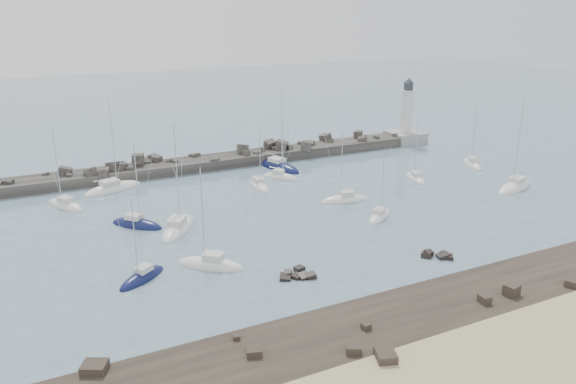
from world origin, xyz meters
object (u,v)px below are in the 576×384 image
Objects in this scene: sailboat_2 at (142,278)px; sailboat_13 at (137,225)px; sailboat_1 at (65,206)px; sailboat_4 at (113,189)px; sailboat_12 at (472,165)px; sailboat_8 at (279,167)px; sailboat_3 at (178,229)px; sailboat_11 at (515,188)px; sailboat_5 at (211,265)px; sailboat_7 at (380,216)px; sailboat_9 at (344,200)px; sailboat_6 at (259,186)px; lighthouse at (406,128)px; sailboat_10 at (415,179)px; sailboat_14 at (280,177)px.

sailboat_13 is at bearing 79.99° from sailboat_2.
sailboat_4 is at bearing 31.65° from sailboat_1.
sailboat_4 is 64.71m from sailboat_12.
sailboat_8 is at bearing 29.86° from sailboat_13.
sailboat_3 is 54.92m from sailboat_11.
sailboat_8 is 1.34× the size of sailboat_12.
sailboat_13 is at bearing 106.71° from sailboat_5.
sailboat_7 is 0.85× the size of sailboat_13.
sailboat_4 is 17.31m from sailboat_13.
sailboat_9 is at bearing 19.87° from sailboat_2.
sailboat_2 is at bearing 177.60° from sailboat_5.
sailboat_11 is (54.23, 5.39, 0.00)m from sailboat_5.
sailboat_11 is at bearing -27.39° from sailboat_6.
sailboat_6 is at bearing 152.61° from sailboat_11.
sailboat_4 is 29.74m from sailboat_8.
lighthouse is at bearing 40.04° from sailboat_9.
sailboat_11 is at bearing -105.21° from sailboat_12.
sailboat_7 is 0.98× the size of sailboat_10.
sailboat_1 reaches higher than sailboat_2.
sailboat_10 is at bearing -123.79° from lighthouse.
sailboat_8 is 36.29m from sailboat_12.
sailboat_8 is (24.65, 33.40, -0.00)m from sailboat_5.
sailboat_14 is (-4.51, 23.32, 0.00)m from sailboat_7.
sailboat_8 reaches higher than sailboat_2.
sailboat_13 is (-4.93, 16.42, -0.00)m from sailboat_5.
sailboat_3 reaches higher than sailboat_5.
sailboat_1 is at bearing -148.35° from sailboat_4.
sailboat_14 is (27.14, 11.31, -0.01)m from sailboat_13.
sailboat_4 reaches higher than sailboat_5.
sailboat_4 reaches higher than sailboat_12.
sailboat_7 is 0.99× the size of sailboat_14.
sailboat_10 is 0.86× the size of sailboat_13.
sailboat_5 is at bearing -158.76° from sailboat_10.
sailboat_12 is 36.77m from sailboat_14.
sailboat_1 is 1.10× the size of sailboat_6.
sailboat_8 reaches higher than sailboat_9.
sailboat_5 is 1.12× the size of sailboat_6.
sailboat_1 is 20.69m from sailboat_3.
sailboat_2 is 0.99× the size of sailboat_14.
sailboat_11 is (-4.06, -34.35, -2.94)m from lighthouse.
lighthouse is at bearing 56.21° from sailboat_10.
sailboat_6 is 27.13m from sailboat_10.
sailboat_7 is 27.52m from sailboat_11.
sailboat_4 is 1.01× the size of sailboat_11.
sailboat_5 is 1.03× the size of sailboat_13.
sailboat_8 is (24.87, 20.83, -0.00)m from sailboat_3.
sailboat_3 is 21.01m from sailboat_6.
sailboat_11 reaches higher than sailboat_3.
sailboat_3 reaches higher than sailboat_13.
sailboat_5 is (0.22, -12.57, -0.00)m from sailboat_3.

